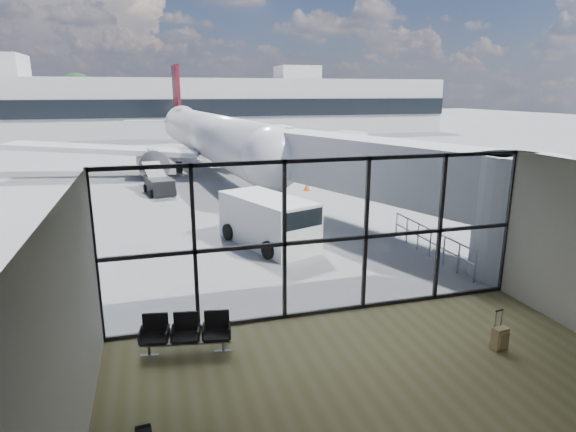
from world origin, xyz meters
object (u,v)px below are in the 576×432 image
seating_row (186,331)px  suitcase (500,338)px  service_van (270,221)px  airliner (208,136)px  belt_loader (159,184)px

seating_row → suitcase: (7.45, -2.07, -0.23)m
seating_row → suitcase: bearing=-5.8°
seating_row → suitcase: suitcase is taller
suitcase → service_van: bearing=99.7°
airliner → suitcase: bearing=-89.4°
seating_row → belt_loader: 19.71m
suitcase → airliner: size_ratio=0.03×
seating_row → service_van: 8.66m
service_van → belt_loader: (-4.18, 12.04, -0.45)m
seating_row → suitcase: size_ratio=2.14×
suitcase → belt_loader: belt_loader is taller
airliner → belt_loader: size_ratio=8.79×
seating_row → suitcase: 7.73m
suitcase → belt_loader: size_ratio=0.26×
airliner → belt_loader: (-4.24, -9.03, -2.15)m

